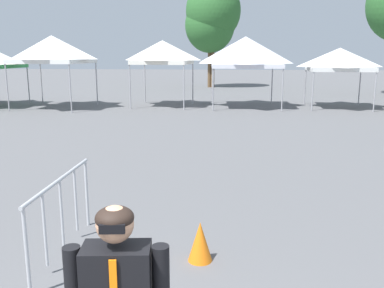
% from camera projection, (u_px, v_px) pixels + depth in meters
% --- Properties ---
extents(canopy_tent_behind_left, '(3.47, 3.47, 3.52)m').
position_uv_depth(canopy_tent_behind_left, '(52.00, 49.00, 20.45)').
color(canopy_tent_behind_left, '#9E9EA3').
rests_on(canopy_tent_behind_left, ground).
extents(canopy_tent_left_of_center, '(2.96, 2.96, 3.31)m').
position_uv_depth(canopy_tent_left_of_center, '(163.00, 52.00, 21.27)').
color(canopy_tent_left_of_center, '#9E9EA3').
rests_on(canopy_tent_left_of_center, ground).
extents(canopy_tent_center, '(3.63, 3.63, 3.48)m').
position_uv_depth(canopy_tent_center, '(246.00, 52.00, 20.88)').
color(canopy_tent_center, '#9E9EA3').
rests_on(canopy_tent_center, ground).
extents(canopy_tent_behind_center, '(3.01, 3.01, 2.93)m').
position_uv_depth(canopy_tent_behind_center, '(340.00, 59.00, 20.61)').
color(canopy_tent_behind_center, '#9E9EA3').
rests_on(canopy_tent_behind_center, ground).
extents(tree_behind_tents_left, '(3.88, 3.88, 6.96)m').
position_uv_depth(tree_behind_tents_left, '(210.00, 25.00, 32.89)').
color(tree_behind_tents_left, brown).
rests_on(tree_behind_tents_left, ground).
extents(tree_behind_tents_center, '(4.24, 4.24, 8.22)m').
position_uv_depth(tree_behind_tents_center, '(213.00, 11.00, 32.53)').
color(tree_behind_tents_center, brown).
rests_on(tree_behind_tents_center, ground).
extents(crowd_barrier_mid_lot, '(0.09, 2.10, 1.08)m').
position_uv_depth(crowd_barrier_mid_lot, '(61.00, 202.00, 5.55)').
color(crowd_barrier_mid_lot, '#B7BABF').
rests_on(crowd_barrier_mid_lot, ground).
extents(traffic_cone_lot_center, '(0.32, 0.32, 0.53)m').
position_uv_depth(traffic_cone_lot_center, '(200.00, 241.00, 5.48)').
color(traffic_cone_lot_center, orange).
rests_on(traffic_cone_lot_center, ground).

